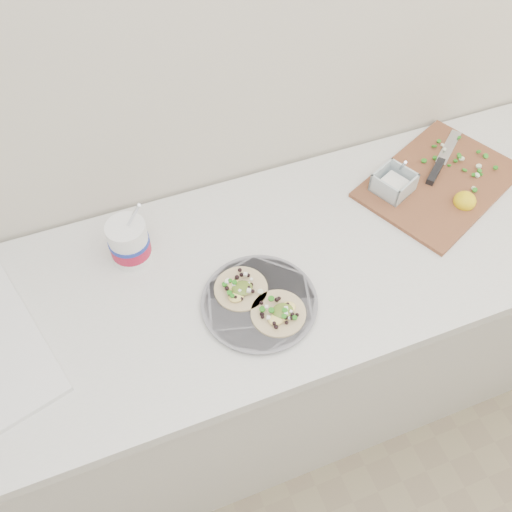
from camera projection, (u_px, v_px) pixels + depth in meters
name	position (u px, v px, depth m)	size (l,w,h in m)	color
counter	(253.00, 348.00, 1.83)	(2.44, 0.66, 0.90)	silver
taco_plate	(259.00, 301.00, 1.38)	(0.29, 0.29, 0.04)	slate
tub	(130.00, 240.00, 1.43)	(0.10, 0.10, 0.23)	white
cutboard	(436.00, 179.00, 1.64)	(0.54, 0.47, 0.07)	brown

